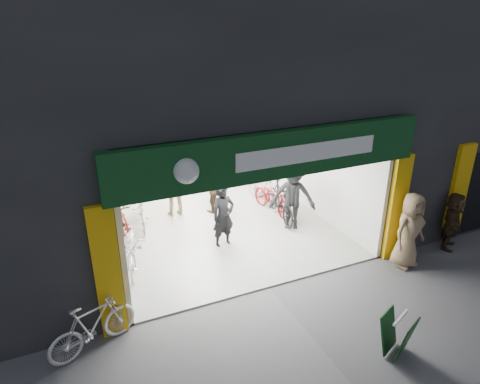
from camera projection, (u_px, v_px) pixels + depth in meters
ground at (270, 288)px, 9.21m from camera, size 60.00×60.00×0.00m
building at (220, 56)px, 12.04m from camera, size 17.00×10.27×8.00m
bike_left_front at (132, 248)px, 9.78m from camera, size 0.99×1.94×0.97m
bike_left_midfront at (120, 219)px, 11.04m from camera, size 0.73×1.87×1.10m
bike_left_midback at (117, 211)px, 11.62m from camera, size 0.90×1.86×0.94m
bike_left_back at (141, 209)px, 11.66m from camera, size 0.71×1.78×1.04m
bike_right_front at (281, 201)px, 12.01m from camera, size 0.83×1.97×1.15m
bike_right_mid at (273, 198)px, 12.44m from camera, size 0.86×1.85×0.93m
bike_right_back at (263, 187)px, 12.95m from camera, size 0.62×1.91×1.13m
parked_bike at (93, 326)px, 7.38m from camera, size 1.70×1.03×0.99m
customer_a at (223, 216)px, 10.54m from camera, size 0.66×0.48×1.66m
customer_b at (214, 183)px, 12.31m from camera, size 1.03×0.90×1.83m
customer_c at (293, 197)px, 11.33m from camera, size 1.42×1.23×1.91m
customer_d at (175, 187)px, 12.06m from camera, size 1.09×0.49×1.84m
pedestrian_near at (409, 230)px, 9.70m from camera, size 0.97×0.72×1.81m
pedestrian_far at (452, 221)px, 10.51m from camera, size 1.36×1.16×1.48m
sandwich_board at (398, 334)px, 7.30m from camera, size 0.65×0.66×0.76m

